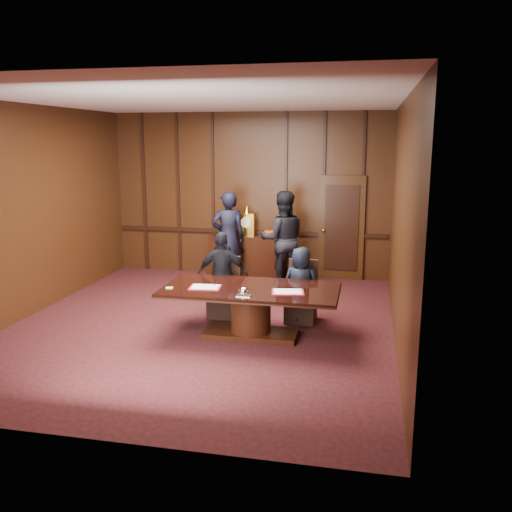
{
  "coord_description": "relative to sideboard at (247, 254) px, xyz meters",
  "views": [
    {
      "loc": [
        2.54,
        -7.93,
        2.9
      ],
      "look_at": [
        0.77,
        0.55,
        1.05
      ],
      "focal_mm": 38.0,
      "sensor_mm": 36.0,
      "label": 1
    }
  ],
  "objects": [
    {
      "name": "room",
      "position": [
        0.07,
        -3.12,
        1.24
      ],
      "size": [
        7.0,
        7.04,
        3.5
      ],
      "color": "black",
      "rests_on": "ground"
    },
    {
      "name": "signatory_left",
      "position": [
        0.22,
        -2.8,
        0.24
      ],
      "size": [
        0.89,
        0.48,
        1.44
      ],
      "primitive_type": "imported",
      "rotation": [
        0.0,
        0.0,
        3.3
      ],
      "color": "black",
      "rests_on": "ground"
    },
    {
      "name": "notepad",
      "position": [
        -0.3,
        -3.88,
        0.28
      ],
      "size": [
        0.1,
        0.08,
        0.01
      ],
      "primitive_type": "cube",
      "rotation": [
        0.0,
        0.0,
        0.06
      ],
      "color": "#E0CA6D",
      "rests_on": "conference_table"
    },
    {
      "name": "folder_left",
      "position": [
        0.21,
        -3.74,
        0.28
      ],
      "size": [
        0.49,
        0.38,
        0.02
      ],
      "rotation": [
        0.0,
        0.0,
        0.11
      ],
      "color": "#A60F2A",
      "rests_on": "conference_table"
    },
    {
      "name": "inkstand",
      "position": [
        0.87,
        -4.05,
        0.33
      ],
      "size": [
        0.2,
        0.14,
        0.12
      ],
      "color": "white",
      "rests_on": "conference_table"
    },
    {
      "name": "witness_right",
      "position": [
        0.88,
        -0.63,
        0.48
      ],
      "size": [
        1.1,
        0.96,
        1.93
      ],
      "primitive_type": "imported",
      "rotation": [
        0.0,
        0.0,
        3.42
      ],
      "color": "black",
      "rests_on": "ground"
    },
    {
      "name": "chair_right",
      "position": [
        1.52,
        -2.72,
        -0.19
      ],
      "size": [
        0.49,
        0.49,
        0.99
      ],
      "rotation": [
        0.0,
        0.0,
        -0.03
      ],
      "color": "black",
      "rests_on": "ground"
    },
    {
      "name": "signatory_right",
      "position": [
        1.52,
        -2.8,
        0.14
      ],
      "size": [
        0.66,
        0.48,
        1.25
      ],
      "primitive_type": "imported",
      "rotation": [
        0.0,
        0.0,
        2.99
      ],
      "color": "black",
      "rests_on": "ground"
    },
    {
      "name": "conference_table",
      "position": [
        0.87,
        -3.6,
        0.02
      ],
      "size": [
        2.62,
        1.32,
        0.76
      ],
      "color": "black",
      "rests_on": "ground"
    },
    {
      "name": "folder_right",
      "position": [
        1.45,
        -3.75,
        0.28
      ],
      "size": [
        0.51,
        0.4,
        0.02
      ],
      "rotation": [
        0.0,
        0.0,
        0.17
      ],
      "color": "#A60F2A",
      "rests_on": "conference_table"
    },
    {
      "name": "sideboard",
      "position": [
        0.0,
        0.0,
        0.0
      ],
      "size": [
        1.6,
        0.45,
        1.54
      ],
      "color": "black",
      "rests_on": "ground"
    },
    {
      "name": "witness_left",
      "position": [
        -0.28,
        -0.5,
        0.46
      ],
      "size": [
        0.81,
        0.67,
        1.89
      ],
      "primitive_type": "imported",
      "rotation": [
        0.0,
        0.0,
        3.51
      ],
      "color": "black",
      "rests_on": "ground"
    },
    {
      "name": "chair_left",
      "position": [
        0.22,
        -2.72,
        -0.19
      ],
      "size": [
        0.48,
        0.48,
        0.99
      ],
      "rotation": [
        0.0,
        0.0,
        -0.0
      ],
      "color": "black",
      "rests_on": "ground"
    }
  ]
}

